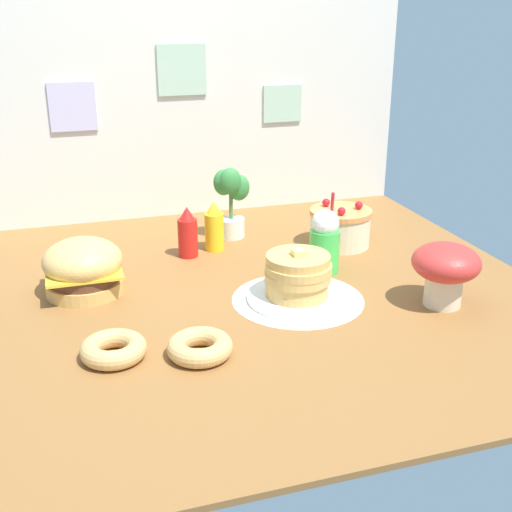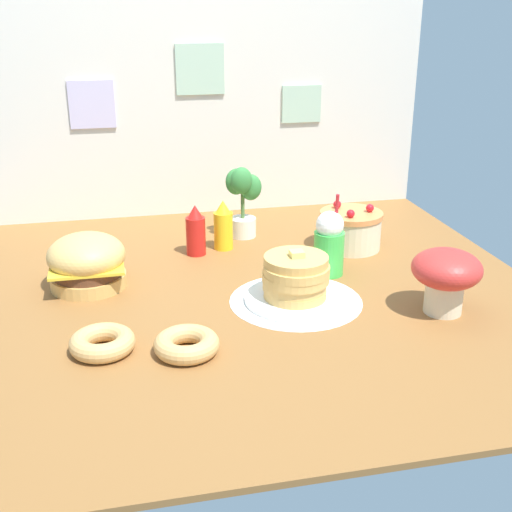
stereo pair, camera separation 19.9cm
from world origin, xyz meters
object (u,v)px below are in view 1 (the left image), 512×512
at_px(layer_cake, 340,227).
at_px(donut_pink_glaze, 113,348).
at_px(donut_chocolate, 200,346).
at_px(pancake_stack, 298,280).
at_px(potted_plant, 231,199).
at_px(mustard_bottle, 214,228).
at_px(cream_soda_cup, 325,241).
at_px(burger, 83,268).
at_px(mushroom_stool, 446,268).
at_px(ketchup_bottle, 188,234).

distance_m(layer_cake, donut_pink_glaze, 1.28).
xyz_separation_m(donut_pink_glaze, donut_chocolate, (0.25, -0.07, 0.00)).
bearing_deg(pancake_stack, potted_plant, 93.49).
xyz_separation_m(mustard_bottle, cream_soda_cup, (0.36, -0.37, 0.03)).
bearing_deg(burger, donut_chocolate, -62.74).
bearing_deg(layer_cake, pancake_stack, -128.52).
bearing_deg(donut_chocolate, burger, 117.26).
height_order(burger, mushroom_stool, mushroom_stool).
distance_m(pancake_stack, mushroom_stool, 0.52).
bearing_deg(ketchup_bottle, donut_chocolate, -99.61).
bearing_deg(ketchup_bottle, layer_cake, -5.85).
distance_m(cream_soda_cup, donut_chocolate, 0.82).
xyz_separation_m(mustard_bottle, mushroom_stool, (0.64, -0.79, 0.04)).
height_order(mustard_bottle, donut_pink_glaze, mustard_bottle).
bearing_deg(ketchup_bottle, mustard_bottle, 18.46).
height_order(burger, pancake_stack, burger).
distance_m(cream_soda_cup, donut_pink_glaze, 0.99).
xyz_separation_m(cream_soda_cup, potted_plant, (-0.24, 0.51, 0.05)).
bearing_deg(mustard_bottle, pancake_stack, -74.91).
bearing_deg(mushroom_stool, layer_cake, 98.06).
bearing_deg(burger, ketchup_bottle, 29.32).
bearing_deg(burger, mustard_bottle, 27.08).
xyz_separation_m(pancake_stack, cream_soda_cup, (0.20, 0.22, 0.05)).
bearing_deg(cream_soda_cup, ketchup_bottle, 145.69).
bearing_deg(potted_plant, donut_chocolate, -110.61).
height_order(donut_chocolate, mushroom_stool, mushroom_stool).
relative_size(potted_plant, mushroom_stool, 1.39).
height_order(layer_cake, cream_soda_cup, cream_soda_cup).
xyz_separation_m(layer_cake, donut_pink_glaze, (-1.07, -0.71, -0.05)).
bearing_deg(pancake_stack, donut_chocolate, -146.14).
bearing_deg(mustard_bottle, burger, -152.92).
bearing_deg(burger, potted_plant, 32.13).
distance_m(burger, layer_cake, 1.14).
distance_m(layer_cake, cream_soda_cup, 0.33).
xyz_separation_m(layer_cake, mushroom_stool, (0.10, -0.68, 0.06)).
xyz_separation_m(burger, cream_soda_cup, (0.93, -0.08, 0.03)).
xyz_separation_m(layer_cake, mustard_bottle, (-0.55, 0.11, 0.02)).
bearing_deg(pancake_stack, mushroom_stool, -21.90).
bearing_deg(donut_chocolate, potted_plant, 69.39).
xyz_separation_m(cream_soda_cup, mushroom_stool, (0.28, -0.42, 0.01)).
distance_m(burger, pancake_stack, 0.79).
relative_size(mustard_bottle, potted_plant, 0.66).
height_order(pancake_stack, layer_cake, layer_cake).
bearing_deg(potted_plant, donut_pink_glaze, -123.76).
distance_m(layer_cake, potted_plant, 0.51).
relative_size(pancake_stack, mushroom_stool, 1.55).
bearing_deg(pancake_stack, mustard_bottle, 105.09).
bearing_deg(ketchup_bottle, cream_soda_cup, -34.31).
relative_size(cream_soda_cup, potted_plant, 0.98).
bearing_deg(donut_chocolate, ketchup_bottle, 80.39).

